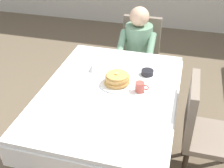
# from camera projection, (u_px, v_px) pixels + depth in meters

# --- Properties ---
(ground_plane) EXTENTS (14.00, 14.00, 0.00)m
(ground_plane) POSITION_uv_depth(u_px,v_px,m) (109.00, 154.00, 2.78)
(ground_plane) COLOR brown
(dining_table_main) EXTENTS (1.12, 1.52, 0.74)m
(dining_table_main) POSITION_uv_depth(u_px,v_px,m) (109.00, 99.00, 2.43)
(dining_table_main) COLOR white
(dining_table_main) RESTS_ON ground
(chair_diner) EXTENTS (0.44, 0.45, 0.93)m
(chair_diner) POSITION_uv_depth(u_px,v_px,m) (139.00, 52.00, 3.43)
(chair_diner) COLOR #7A6B5B
(chair_diner) RESTS_ON ground
(diner_person) EXTENTS (0.40, 0.43, 1.12)m
(diner_person) POSITION_uv_depth(u_px,v_px,m) (138.00, 47.00, 3.23)
(diner_person) COLOR gray
(diner_person) RESTS_ON ground
(chair_right_side) EXTENTS (0.45, 0.44, 0.93)m
(chair_right_side) POSITION_uv_depth(u_px,v_px,m) (201.00, 126.00, 2.33)
(chair_right_side) COLOR #7A6B5B
(chair_right_side) RESTS_ON ground
(plate_breakfast) EXTENTS (0.28, 0.28, 0.02)m
(plate_breakfast) POSITION_uv_depth(u_px,v_px,m) (116.00, 84.00, 2.45)
(plate_breakfast) COLOR white
(plate_breakfast) RESTS_ON dining_table_main
(breakfast_stack) EXTENTS (0.21, 0.21, 0.10)m
(breakfast_stack) POSITION_uv_depth(u_px,v_px,m) (117.00, 79.00, 2.42)
(breakfast_stack) COLOR tan
(breakfast_stack) RESTS_ON plate_breakfast
(cup_coffee) EXTENTS (0.11, 0.08, 0.08)m
(cup_coffee) POSITION_uv_depth(u_px,v_px,m) (140.00, 87.00, 2.35)
(cup_coffee) COLOR #B24C42
(cup_coffee) RESTS_ON dining_table_main
(bowl_butter) EXTENTS (0.11, 0.11, 0.04)m
(bowl_butter) POSITION_uv_depth(u_px,v_px,m) (147.00, 72.00, 2.58)
(bowl_butter) COLOR black
(bowl_butter) RESTS_ON dining_table_main
(syrup_pitcher) EXTENTS (0.08, 0.08, 0.07)m
(syrup_pitcher) POSITION_uv_depth(u_px,v_px,m) (93.00, 68.00, 2.62)
(syrup_pitcher) COLOR silver
(syrup_pitcher) RESTS_ON dining_table_main
(fork_left_of_plate) EXTENTS (0.03, 0.18, 0.00)m
(fork_left_of_plate) POSITION_uv_depth(u_px,v_px,m) (94.00, 83.00, 2.48)
(fork_left_of_plate) COLOR silver
(fork_left_of_plate) RESTS_ON dining_table_main
(knife_right_of_plate) EXTENTS (0.02, 0.20, 0.00)m
(knife_right_of_plate) POSITION_uv_depth(u_px,v_px,m) (138.00, 89.00, 2.39)
(knife_right_of_plate) COLOR silver
(knife_right_of_plate) RESTS_ON dining_table_main
(spoon_near_edge) EXTENTS (0.15, 0.04, 0.00)m
(spoon_near_edge) POSITION_uv_depth(u_px,v_px,m) (108.00, 104.00, 2.22)
(spoon_near_edge) COLOR silver
(spoon_near_edge) RESTS_ON dining_table_main
(napkin_folded) EXTENTS (0.17, 0.12, 0.01)m
(napkin_folded) POSITION_uv_depth(u_px,v_px,m) (76.00, 91.00, 2.36)
(napkin_folded) COLOR white
(napkin_folded) RESTS_ON dining_table_main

